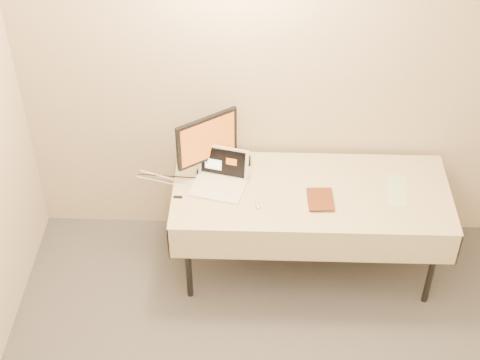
{
  "coord_description": "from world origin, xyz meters",
  "views": [
    {
      "loc": [
        -0.36,
        -1.68,
        3.95
      ],
      "look_at": [
        -0.48,
        1.99,
        0.86
      ],
      "focal_mm": 55.0,
      "sensor_mm": 36.0,
      "label": 1
    }
  ],
  "objects_px": {
    "laptop": "(220,177)",
    "book": "(308,188)",
    "table": "(311,197)",
    "monitor": "(207,142)"
  },
  "relations": [
    {
      "from": "monitor",
      "to": "book",
      "type": "height_order",
      "value": "monitor"
    },
    {
      "from": "book",
      "to": "monitor",
      "type": "bearing_deg",
      "value": 156.04
    },
    {
      "from": "laptop",
      "to": "book",
      "type": "height_order",
      "value": "laptop"
    },
    {
      "from": "laptop",
      "to": "monitor",
      "type": "bearing_deg",
      "value": 142.37
    },
    {
      "from": "table",
      "to": "book",
      "type": "xyz_separation_m",
      "value": [
        -0.03,
        -0.11,
        0.17
      ]
    },
    {
      "from": "table",
      "to": "book",
      "type": "bearing_deg",
      "value": -106.18
    },
    {
      "from": "laptop",
      "to": "table",
      "type": "bearing_deg",
      "value": 9.35
    },
    {
      "from": "laptop",
      "to": "monitor",
      "type": "relative_size",
      "value": 0.86
    },
    {
      "from": "table",
      "to": "monitor",
      "type": "xyz_separation_m",
      "value": [
        -0.7,
        0.16,
        0.34
      ]
    },
    {
      "from": "table",
      "to": "laptop",
      "type": "distance_m",
      "value": 0.63
    }
  ]
}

